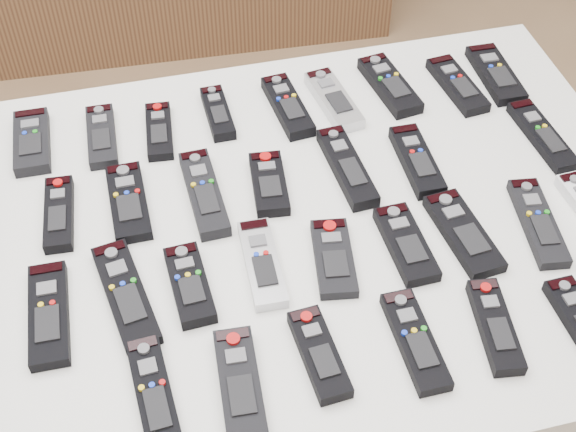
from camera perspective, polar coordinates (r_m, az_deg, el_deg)
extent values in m
cube|color=white|center=(1.34, 0.00, -1.16)|extent=(1.25, 0.88, 0.04)
cylinder|color=beige|center=(1.90, -19.76, -3.61)|extent=(0.04, 0.04, 0.74)
cylinder|color=beige|center=(2.02, 13.12, 2.25)|extent=(0.04, 0.04, 0.74)
cube|color=black|center=(1.52, -17.75, 5.05)|extent=(0.06, 0.16, 0.02)
cube|color=black|center=(1.50, -13.11, 5.54)|extent=(0.05, 0.16, 0.02)
cube|color=black|center=(1.49, -9.14, 5.98)|extent=(0.06, 0.15, 0.02)
cube|color=black|center=(1.51, -5.02, 7.30)|extent=(0.04, 0.14, 0.02)
cube|color=black|center=(1.52, -0.02, 7.81)|extent=(0.07, 0.18, 0.02)
cube|color=#B7B7BC|center=(1.54, 3.26, 8.23)|extent=(0.07, 0.18, 0.02)
cube|color=black|center=(1.58, 7.24, 9.21)|extent=(0.08, 0.18, 0.02)
cube|color=black|center=(1.61, 11.95, 9.09)|extent=(0.07, 0.17, 0.02)
cube|color=black|center=(1.65, 14.55, 9.74)|extent=(0.06, 0.18, 0.02)
cube|color=black|center=(1.37, -15.98, 0.15)|extent=(0.06, 0.16, 0.02)
cube|color=black|center=(1.37, -11.28, 0.98)|extent=(0.06, 0.17, 0.02)
cube|color=black|center=(1.36, -5.98, 1.61)|extent=(0.06, 0.20, 0.02)
cube|color=black|center=(1.37, -1.35, 2.31)|extent=(0.07, 0.14, 0.02)
cube|color=black|center=(1.40, 4.22, 3.49)|extent=(0.06, 0.20, 0.02)
cube|color=black|center=(1.43, 9.15, 3.90)|extent=(0.05, 0.17, 0.02)
cube|color=black|center=(1.53, 17.63, 5.48)|extent=(0.06, 0.19, 0.02)
cube|color=black|center=(1.24, -16.65, -6.71)|extent=(0.06, 0.18, 0.02)
cube|color=black|center=(1.24, -11.46, -5.47)|extent=(0.09, 0.21, 0.02)
cube|color=black|center=(1.23, -7.00, -4.87)|extent=(0.06, 0.15, 0.02)
cube|color=#B7B7BC|center=(1.25, -1.84, -3.39)|extent=(0.06, 0.17, 0.02)
cube|color=black|center=(1.26, 3.27, -3.00)|extent=(0.08, 0.16, 0.02)
cube|color=black|center=(1.29, 8.39, -1.98)|extent=(0.06, 0.16, 0.02)
cube|color=black|center=(1.32, 12.37, -1.20)|extent=(0.08, 0.18, 0.02)
cube|color=black|center=(1.37, 17.35, -0.44)|extent=(0.07, 0.19, 0.02)
cube|color=black|center=(1.13, -9.48, -12.50)|extent=(0.06, 0.19, 0.02)
cube|color=black|center=(1.13, -3.44, -11.86)|extent=(0.07, 0.18, 0.02)
cube|color=black|center=(1.15, 2.23, -9.77)|extent=(0.06, 0.15, 0.02)
cube|color=black|center=(1.18, 9.03, -8.75)|extent=(0.05, 0.17, 0.02)
cube|color=black|center=(1.22, 14.52, -7.59)|extent=(0.07, 0.16, 0.02)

